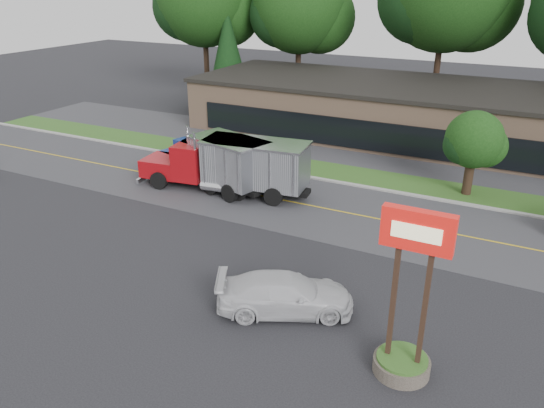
{
  "coord_description": "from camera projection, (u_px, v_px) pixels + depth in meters",
  "views": [
    {
      "loc": [
        13.08,
        -17.11,
        12.29
      ],
      "look_at": [
        2.03,
        4.5,
        1.8
      ],
      "focal_mm": 35.0,
      "sensor_mm": 36.0,
      "label": 1
    }
  ],
  "objects": [
    {
      "name": "dump_truck_red",
      "position": [
        233.0,
        164.0,
        32.0
      ],
      "size": [
        10.93,
        3.82,
        3.36
      ],
      "rotation": [
        0.0,
        0.0,
        3.26
      ],
      "color": "black",
      "rests_on": "ground"
    },
    {
      "name": "grass_verge",
      "position": [
        315.0,
        169.0,
        36.59
      ],
      "size": [
        60.0,
        3.4,
        0.03
      ],
      "primitive_type": "cube",
      "color": "#32521C",
      "rests_on": "ground"
    },
    {
      "name": "tree_far_a",
      "position": [
        206.0,
        2.0,
        55.0
      ],
      "size": [
        10.73,
        10.1,
        15.3
      ],
      "color": "#382619",
      "rests_on": "ground"
    },
    {
      "name": "road",
      "position": [
        276.0,
        199.0,
        31.68
      ],
      "size": [
        60.0,
        8.0,
        0.02
      ],
      "primitive_type": "cube",
      "color": "#4B4B50",
      "rests_on": "ground"
    },
    {
      "name": "far_parking",
      "position": [
        340.0,
        150.0,
        40.68
      ],
      "size": [
        60.0,
        7.0,
        0.02
      ],
      "primitive_type": "cube",
      "color": "#4B4B50",
      "rests_on": "ground"
    },
    {
      "name": "tree_far_b",
      "position": [
        301.0,
        10.0,
        52.71
      ],
      "size": [
        10.03,
        9.44,
        14.31
      ],
      "color": "#382619",
      "rests_on": "ground"
    },
    {
      "name": "curb",
      "position": [
        304.0,
        177.0,
        35.12
      ],
      "size": [
        60.0,
        0.3,
        0.12
      ],
      "primitive_type": "cube",
      "color": "#9E9E99",
      "rests_on": "ground"
    },
    {
      "name": "evergreen_left",
      "position": [
        228.0,
        50.0,
        53.41
      ],
      "size": [
        4.29,
        4.29,
        9.75
      ],
      "color": "#382619",
      "rests_on": "ground"
    },
    {
      "name": "dump_truck_blue",
      "position": [
        217.0,
        160.0,
        32.76
      ],
      "size": [
        8.48,
        4.62,
        3.36
      ],
      "rotation": [
        0.0,
        0.0,
        2.86
      ],
      "color": "black",
      "rests_on": "ground"
    },
    {
      "name": "strip_mall",
      "position": [
        389.0,
        110.0,
        43.95
      ],
      "size": [
        32.0,
        12.0,
        4.0
      ],
      "primitive_type": "cube",
      "color": "tan",
      "rests_on": "ground"
    },
    {
      "name": "tree_verge",
      "position": [
        475.0,
        142.0,
        31.13
      ],
      "size": [
        3.61,
        3.4,
        5.15
      ],
      "color": "#382619",
      "rests_on": "ground"
    },
    {
      "name": "center_line",
      "position": [
        276.0,
        199.0,
        31.68
      ],
      "size": [
        60.0,
        0.12,
        0.01
      ],
      "primitive_type": "cube",
      "color": "gold",
      "rests_on": "ground"
    },
    {
      "name": "rally_car",
      "position": [
        285.0,
        294.0,
        20.83
      ],
      "size": [
        5.78,
        4.36,
        1.56
      ],
      "primitive_type": "imported",
      "rotation": [
        0.0,
        0.0,
        2.04
      ],
      "color": "silver",
      "rests_on": "ground"
    },
    {
      "name": "bilo_sign",
      "position": [
        407.0,
        321.0,
        17.09
      ],
      "size": [
        2.2,
        1.9,
        5.95
      ],
      "color": "#6B6054",
      "rests_on": "ground"
    },
    {
      "name": "ground",
      "position": [
        188.0,
        267.0,
        24.33
      ],
      "size": [
        140.0,
        140.0,
        0.0
      ],
      "primitive_type": "plane",
      "color": "#2E2E33",
      "rests_on": "ground"
    }
  ]
}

